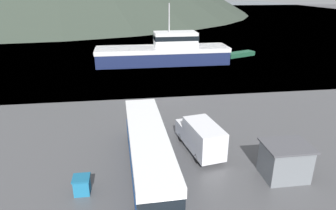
{
  "coord_description": "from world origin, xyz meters",
  "views": [
    {
      "loc": [
        -2.17,
        -10.79,
        12.2
      ],
      "look_at": [
        1.36,
        14.64,
        2.0
      ],
      "focal_mm": 32.0,
      "sensor_mm": 36.0,
      "label": 1
    }
  ],
  "objects_px": {
    "delivery_van": "(201,136)",
    "dock_kiosk": "(285,161)",
    "tour_bus": "(148,150)",
    "small_boat": "(240,54)",
    "storage_bin": "(82,185)",
    "fishing_boat": "(165,51)"
  },
  "relations": [
    {
      "from": "delivery_van",
      "to": "dock_kiosk",
      "type": "relative_size",
      "value": 1.92
    },
    {
      "from": "tour_bus",
      "to": "dock_kiosk",
      "type": "height_order",
      "value": "tour_bus"
    },
    {
      "from": "small_boat",
      "to": "tour_bus",
      "type": "bearing_deg",
      "value": 128.23
    },
    {
      "from": "delivery_van",
      "to": "tour_bus",
      "type": "bearing_deg",
      "value": -162.56
    },
    {
      "from": "tour_bus",
      "to": "small_boat",
      "type": "relative_size",
      "value": 2.04
    },
    {
      "from": "storage_bin",
      "to": "dock_kiosk",
      "type": "xyz_separation_m",
      "value": [
        13.42,
        -0.09,
        0.65
      ]
    },
    {
      "from": "storage_bin",
      "to": "delivery_van",
      "type": "bearing_deg",
      "value": 25.05
    },
    {
      "from": "tour_bus",
      "to": "storage_bin",
      "type": "distance_m",
      "value": 4.84
    },
    {
      "from": "delivery_van",
      "to": "dock_kiosk",
      "type": "xyz_separation_m",
      "value": [
        4.82,
        -4.11,
        -0.08
      ]
    },
    {
      "from": "dock_kiosk",
      "to": "delivery_van",
      "type": "bearing_deg",
      "value": 139.53
    },
    {
      "from": "delivery_van",
      "to": "storage_bin",
      "type": "relative_size",
      "value": 5.08
    },
    {
      "from": "tour_bus",
      "to": "storage_bin",
      "type": "height_order",
      "value": "tour_bus"
    },
    {
      "from": "dock_kiosk",
      "to": "small_boat",
      "type": "xyz_separation_m",
      "value": [
        10.76,
        37.04,
        -0.86
      ]
    },
    {
      "from": "storage_bin",
      "to": "small_boat",
      "type": "bearing_deg",
      "value": 56.8
    },
    {
      "from": "small_boat",
      "to": "delivery_van",
      "type": "bearing_deg",
      "value": 132.36
    },
    {
      "from": "fishing_boat",
      "to": "tour_bus",
      "type": "bearing_deg",
      "value": 170.51
    },
    {
      "from": "delivery_van",
      "to": "small_boat",
      "type": "xyz_separation_m",
      "value": [
        15.58,
        32.93,
        -0.94
      ]
    },
    {
      "from": "delivery_van",
      "to": "fishing_boat",
      "type": "relative_size",
      "value": 0.27
    },
    {
      "from": "delivery_van",
      "to": "storage_bin",
      "type": "height_order",
      "value": "delivery_van"
    },
    {
      "from": "tour_bus",
      "to": "storage_bin",
      "type": "relative_size",
      "value": 10.81
    },
    {
      "from": "fishing_boat",
      "to": "storage_bin",
      "type": "relative_size",
      "value": 18.87
    },
    {
      "from": "tour_bus",
      "to": "dock_kiosk",
      "type": "relative_size",
      "value": 4.09
    }
  ]
}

